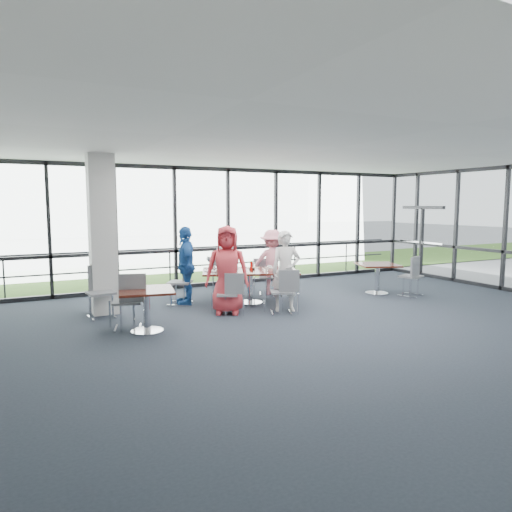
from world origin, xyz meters
name	(u,v)px	position (x,y,z in m)	size (l,w,h in m)	color
floor	(337,327)	(0.00, 0.00, -0.01)	(12.00, 10.00, 0.02)	#212831
ceiling	(340,147)	(0.00, 0.00, 3.20)	(12.00, 10.00, 0.04)	white
curtain_wall_back	(228,227)	(0.00, 5.00, 1.60)	(12.00, 0.10, 3.20)	white
exit_door	(422,242)	(6.00, 3.75, 1.05)	(0.12, 1.60, 2.10)	black
structural_column	(102,235)	(-3.60, 3.00, 1.60)	(0.50, 0.50, 3.20)	silver
apron	(176,264)	(0.00, 10.00, -0.02)	(80.00, 70.00, 0.02)	gray
grass_strip	(193,270)	(0.00, 8.00, 0.01)	(80.00, 5.00, 0.01)	#2F531A
hangar_main	(145,195)	(4.00, 32.00, 3.00)	(24.00, 10.00, 6.00)	#BABEC2
guard_rail	(220,264)	(0.00, 5.60, 0.50)	(0.06, 0.06, 12.00)	#2D2D33
main_table	(250,275)	(-0.55, 2.49, 0.64)	(2.36, 1.83, 0.75)	#3D1D10
side_table_left	(146,296)	(-3.16, 1.21, 0.64)	(1.06, 1.06, 0.75)	#3D1D10
side_table_right	(377,268)	(2.75, 2.06, 0.64)	(1.20, 1.20, 0.75)	#3D1D10
diner_near_left	(227,270)	(-1.38, 1.83, 0.90)	(0.88, 0.57, 1.79)	#C6333B
diner_near_right	(286,271)	(-0.21, 1.49, 0.84)	(0.61, 0.45, 1.67)	silver
diner_far_left	(223,262)	(-0.77, 3.50, 0.84)	(0.81, 0.50, 1.67)	gray
diner_far_right	(272,262)	(0.38, 3.14, 0.80)	(1.03, 0.53, 1.60)	pink
diner_end	(186,265)	(-1.85, 3.07, 0.87)	(1.01, 0.55, 1.73)	#1E529F
chair_main_nl	(227,294)	(-1.42, 1.73, 0.42)	(0.41, 0.41, 0.83)	slate
chair_main_nr	(281,292)	(-0.39, 1.35, 0.44)	(0.43, 0.43, 0.88)	slate
chair_main_fl	(228,275)	(-0.58, 3.69, 0.47)	(0.46, 0.46, 0.93)	slate
chair_main_fr	(268,277)	(0.30, 3.24, 0.43)	(0.42, 0.42, 0.85)	slate
chair_main_end	(180,282)	(-1.99, 3.09, 0.49)	(0.48, 0.48, 0.99)	slate
chair_spare_la	(127,302)	(-3.43, 1.55, 0.50)	(0.49, 0.49, 0.99)	slate
chair_spare_lb	(101,293)	(-3.73, 2.60, 0.50)	(0.49, 0.49, 0.99)	slate
chair_spare_r	(411,276)	(3.28, 1.48, 0.48)	(0.47, 0.47, 0.96)	slate
plate_nl	(226,273)	(-1.22, 2.29, 0.76)	(0.26, 0.26, 0.01)	white
plate_nr	(280,272)	(-0.08, 1.96, 0.76)	(0.27, 0.27, 0.01)	white
plate_fl	(224,268)	(-0.98, 2.98, 0.76)	(0.24, 0.24, 0.01)	white
plate_fr	(270,267)	(0.04, 2.64, 0.76)	(0.24, 0.24, 0.01)	white
plate_end	(210,271)	(-1.40, 2.77, 0.76)	(0.25, 0.25, 0.01)	white
tumbler_a	(237,269)	(-0.93, 2.37, 0.82)	(0.07, 0.07, 0.13)	white
tumbler_b	(267,269)	(-0.31, 2.13, 0.81)	(0.06, 0.06, 0.13)	white
tumbler_c	(254,265)	(-0.33, 2.75, 0.81)	(0.06, 0.06, 0.13)	white
tumbler_d	(215,269)	(-1.35, 2.57, 0.82)	(0.07, 0.07, 0.13)	white
menu_a	(246,274)	(-0.85, 2.08, 0.75)	(0.30, 0.21, 0.00)	white
menu_b	(289,272)	(0.11, 1.87, 0.75)	(0.30, 0.21, 0.00)	white
menu_c	(253,268)	(-0.31, 2.85, 0.75)	(0.29, 0.20, 0.00)	white
condiment_caddy	(252,269)	(-0.47, 2.55, 0.77)	(0.10, 0.07, 0.04)	black
ketchup_bottle	(251,266)	(-0.51, 2.51, 0.84)	(0.06, 0.06, 0.18)	#B90801
green_bottle	(251,265)	(-0.50, 2.52, 0.85)	(0.05, 0.05, 0.20)	#227E31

